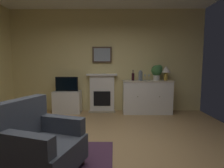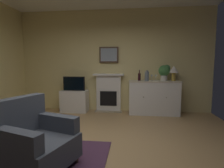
{
  "view_description": "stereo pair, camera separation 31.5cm",
  "coord_description": "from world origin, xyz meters",
  "px_view_note": "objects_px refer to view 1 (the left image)",
  "views": [
    {
      "loc": [
        0.23,
        -2.46,
        1.33
      ],
      "look_at": [
        0.2,
        0.67,
        1.0
      ],
      "focal_mm": 27.96,
      "sensor_mm": 36.0,
      "label": 1
    },
    {
      "loc": [
        0.55,
        -2.44,
        1.33
      ],
      "look_at": [
        0.2,
        0.67,
        1.0
      ],
      "focal_mm": 27.96,
      "sensor_mm": 36.0,
      "label": 2
    }
  ],
  "objects_px": {
    "sideboard_cabinet": "(147,97)",
    "tv_cabinet": "(67,102)",
    "wine_bottle": "(133,77)",
    "wine_glass_left": "(145,76)",
    "wine_glass_center": "(149,76)",
    "vase_decorative": "(140,75)",
    "fireplace_unit": "(102,93)",
    "framed_picture": "(102,55)",
    "armchair": "(40,144)",
    "table_lamp": "(166,70)",
    "potted_plant_small": "(157,71)",
    "tv_set": "(67,84)"
  },
  "relations": [
    {
      "from": "tv_set",
      "to": "potted_plant_small",
      "type": "bearing_deg",
      "value": 1.22
    },
    {
      "from": "wine_bottle",
      "to": "tv_cabinet",
      "type": "bearing_deg",
      "value": 179.08
    },
    {
      "from": "framed_picture",
      "to": "wine_glass_left",
      "type": "xyz_separation_m",
      "value": [
        1.2,
        -0.24,
        -0.6
      ]
    },
    {
      "from": "sideboard_cabinet",
      "to": "tv_cabinet",
      "type": "relative_size",
      "value": 1.82
    },
    {
      "from": "fireplace_unit",
      "to": "potted_plant_small",
      "type": "height_order",
      "value": "potted_plant_small"
    },
    {
      "from": "sideboard_cabinet",
      "to": "wine_glass_left",
      "type": "height_order",
      "value": "wine_glass_left"
    },
    {
      "from": "tv_set",
      "to": "armchair",
      "type": "bearing_deg",
      "value": -81.67
    },
    {
      "from": "potted_plant_small",
      "to": "table_lamp",
      "type": "bearing_deg",
      "value": -11.12
    },
    {
      "from": "wine_glass_left",
      "to": "potted_plant_small",
      "type": "relative_size",
      "value": 0.38
    },
    {
      "from": "fireplace_unit",
      "to": "potted_plant_small",
      "type": "bearing_deg",
      "value": -4.89
    },
    {
      "from": "table_lamp",
      "to": "wine_glass_center",
      "type": "bearing_deg",
      "value": 179.79
    },
    {
      "from": "fireplace_unit",
      "to": "wine_glass_center",
      "type": "relative_size",
      "value": 6.67
    },
    {
      "from": "tv_cabinet",
      "to": "armchair",
      "type": "relative_size",
      "value": 0.75
    },
    {
      "from": "fireplace_unit",
      "to": "framed_picture",
      "type": "height_order",
      "value": "framed_picture"
    },
    {
      "from": "table_lamp",
      "to": "wine_glass_center",
      "type": "relative_size",
      "value": 2.42
    },
    {
      "from": "tv_set",
      "to": "framed_picture",
      "type": "bearing_deg",
      "value": 13.31
    },
    {
      "from": "wine_glass_left",
      "to": "tv_set",
      "type": "xyz_separation_m",
      "value": [
        -2.17,
        0.01,
        -0.23
      ]
    },
    {
      "from": "framed_picture",
      "to": "tv_set",
      "type": "xyz_separation_m",
      "value": [
        -0.98,
        -0.23,
        -0.82
      ]
    },
    {
      "from": "wine_glass_center",
      "to": "vase_decorative",
      "type": "height_order",
      "value": "vase_decorative"
    },
    {
      "from": "wine_glass_left",
      "to": "tv_set",
      "type": "distance_m",
      "value": 2.19
    },
    {
      "from": "wine_bottle",
      "to": "armchair",
      "type": "distance_m",
      "value": 3.19
    },
    {
      "from": "sideboard_cabinet",
      "to": "wine_bottle",
      "type": "height_order",
      "value": "wine_bottle"
    },
    {
      "from": "vase_decorative",
      "to": "tv_set",
      "type": "distance_m",
      "value": 2.06
    },
    {
      "from": "fireplace_unit",
      "to": "wine_glass_left",
      "type": "xyz_separation_m",
      "value": [
        1.2,
        -0.19,
        0.5
      ]
    },
    {
      "from": "armchair",
      "to": "potted_plant_small",
      "type": "bearing_deg",
      "value": 53.35
    },
    {
      "from": "potted_plant_small",
      "to": "vase_decorative",
      "type": "bearing_deg",
      "value": -168.68
    },
    {
      "from": "sideboard_cabinet",
      "to": "potted_plant_small",
      "type": "bearing_deg",
      "value": 9.33
    },
    {
      "from": "sideboard_cabinet",
      "to": "wine_bottle",
      "type": "bearing_deg",
      "value": -177.92
    },
    {
      "from": "wine_glass_left",
      "to": "wine_glass_center",
      "type": "distance_m",
      "value": 0.11
    },
    {
      "from": "tv_cabinet",
      "to": "table_lamp",
      "type": "bearing_deg",
      "value": -0.31
    },
    {
      "from": "tv_cabinet",
      "to": "tv_set",
      "type": "height_order",
      "value": "tv_set"
    },
    {
      "from": "tv_cabinet",
      "to": "potted_plant_small",
      "type": "height_order",
      "value": "potted_plant_small"
    },
    {
      "from": "sideboard_cabinet",
      "to": "table_lamp",
      "type": "distance_m",
      "value": 0.9
    },
    {
      "from": "wine_bottle",
      "to": "sideboard_cabinet",
      "type": "bearing_deg",
      "value": 2.08
    },
    {
      "from": "tv_cabinet",
      "to": "potted_plant_small",
      "type": "bearing_deg",
      "value": 0.69
    },
    {
      "from": "framed_picture",
      "to": "wine_glass_center",
      "type": "distance_m",
      "value": 1.46
    },
    {
      "from": "wine_glass_left",
      "to": "tv_cabinet",
      "type": "relative_size",
      "value": 0.22
    },
    {
      "from": "wine_glass_left",
      "to": "armchair",
      "type": "distance_m",
      "value": 3.36
    },
    {
      "from": "fireplace_unit",
      "to": "potted_plant_small",
      "type": "distance_m",
      "value": 1.67
    },
    {
      "from": "armchair",
      "to": "wine_glass_center",
      "type": "bearing_deg",
      "value": 56.09
    },
    {
      "from": "vase_decorative",
      "to": "sideboard_cabinet",
      "type": "bearing_deg",
      "value": 14.03
    },
    {
      "from": "tv_cabinet",
      "to": "fireplace_unit",
      "type": "bearing_deg",
      "value": 9.45
    },
    {
      "from": "table_lamp",
      "to": "wine_glass_center",
      "type": "distance_m",
      "value": 0.49
    },
    {
      "from": "wine_bottle",
      "to": "tv_cabinet",
      "type": "distance_m",
      "value": 1.98
    },
    {
      "from": "wine_glass_center",
      "to": "tv_cabinet",
      "type": "height_order",
      "value": "wine_glass_center"
    },
    {
      "from": "framed_picture",
      "to": "wine_glass_left",
      "type": "distance_m",
      "value": 1.36
    },
    {
      "from": "framed_picture",
      "to": "armchair",
      "type": "height_order",
      "value": "framed_picture"
    },
    {
      "from": "framed_picture",
      "to": "vase_decorative",
      "type": "bearing_deg",
      "value": -14.33
    },
    {
      "from": "framed_picture",
      "to": "wine_bottle",
      "type": "bearing_deg",
      "value": -15.3
    },
    {
      "from": "wine_glass_center",
      "to": "tv_set",
      "type": "distance_m",
      "value": 2.3
    }
  ]
}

